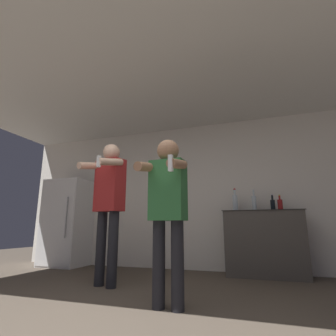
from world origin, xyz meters
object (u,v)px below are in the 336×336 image
refrigerator (67,222)px  person_man_side (109,197)px  bottle_brown_liquor (273,204)px  bottle_red_label (254,202)px  bottle_dark_rum (280,204)px  person_woman_foreground (168,202)px  bottle_amber_bourbon (235,202)px

refrigerator → person_man_side: size_ratio=0.89×
bottle_brown_liquor → bottle_red_label: 0.27m
refrigerator → bottle_dark_rum: bearing=1.5°
bottle_red_label → person_woman_foreground: (-0.76, -1.99, -0.15)m
bottle_brown_liquor → bottle_dark_rum: (0.10, -0.00, -0.01)m
bottle_brown_liquor → bottle_amber_bourbon: bearing=180.0°
refrigerator → person_woman_foreground: (2.68, -1.89, 0.13)m
bottle_dark_rum → bottle_amber_bourbon: bottle_amber_bourbon is taller
bottle_dark_rum → bottle_amber_bourbon: size_ratio=0.65×
bottle_dark_rum → bottle_red_label: bottle_red_label is taller
refrigerator → bottle_red_label: size_ratio=4.66×
bottle_dark_rum → bottle_red_label: bearing=180.0°
person_woman_foreground → person_man_side: size_ratio=0.86×
bottle_brown_liquor → bottle_dark_rum: bottle_brown_liquor is taller
refrigerator → bottle_brown_liquor: (3.71, 0.10, 0.25)m
person_woman_foreground → bottle_brown_liquor: bearing=62.7°
bottle_brown_liquor → bottle_dark_rum: bearing=-0.0°
bottle_amber_bourbon → bottle_red_label: size_ratio=1.08×
refrigerator → person_man_side: person_man_side is taller
refrigerator → bottle_dark_rum: 3.82m
bottle_dark_rum → bottle_amber_bourbon: 0.66m
refrigerator → bottle_red_label: 3.45m
bottle_red_label → person_man_side: size_ratio=0.19×
bottle_amber_bourbon → bottle_red_label: 0.29m
bottle_brown_liquor → person_man_side: (-2.04, -1.37, 0.03)m
bottle_amber_bourbon → bottle_brown_liquor: bearing=0.0°
bottle_dark_rum → bottle_brown_liquor: bearing=180.0°
person_man_side → bottle_red_label: bearing=37.8°
refrigerator → person_woman_foreground: 3.28m
bottle_amber_bourbon → bottle_dark_rum: bearing=-0.0°
person_man_side → bottle_dark_rum: bearing=32.6°
bottle_brown_liquor → person_woman_foreground: (-1.03, -1.99, -0.12)m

